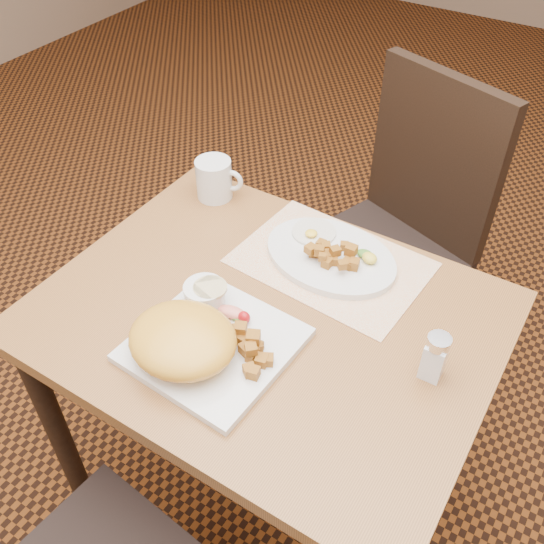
{
  "coord_description": "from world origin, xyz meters",
  "views": [
    {
      "loc": [
        0.46,
        -0.71,
        1.63
      ],
      "look_at": [
        -0.01,
        0.04,
        0.82
      ],
      "focal_mm": 40.0,
      "sensor_mm": 36.0,
      "label": 1
    }
  ],
  "objects": [
    {
      "name": "placemat",
      "position": [
        0.04,
        0.2,
        0.75
      ],
      "size": [
        0.42,
        0.31,
        0.0
      ],
      "primitive_type": "cube",
      "rotation": [
        0.0,
        0.0,
        -0.07
      ],
      "color": "white",
      "rests_on": "table"
    },
    {
      "name": "coffee_mug",
      "position": [
        -0.32,
        0.27,
        0.8
      ],
      "size": [
        0.12,
        0.09,
        0.1
      ],
      "color": "silver",
      "rests_on": "table"
    },
    {
      "name": "home_fries_ov",
      "position": [
        0.05,
        0.19,
        0.78
      ],
      "size": [
        0.12,
        0.1,
        0.04
      ],
      "color": "#AA681B",
      "rests_on": "plate_oval"
    },
    {
      "name": "garnish_sq",
      "position": [
        -0.03,
        -0.06,
        0.78
      ],
      "size": [
        0.08,
        0.04,
        0.03
      ],
      "color": "#387223",
      "rests_on": "plate_square"
    },
    {
      "name": "fried_egg",
      "position": [
        -0.03,
        0.25,
        0.77
      ],
      "size": [
        0.1,
        0.1,
        0.02
      ],
      "color": "white",
      "rests_on": "plate_oval"
    },
    {
      "name": "chair_far",
      "position": [
        0.03,
        0.67,
        0.54
      ],
      "size": [
        0.54,
        0.54,
        0.97
      ],
      "rotation": [
        0.0,
        0.0,
        2.81
      ],
      "color": "black",
      "rests_on": "ground"
    },
    {
      "name": "plate_oval",
      "position": [
        0.03,
        0.21,
        0.76
      ],
      "size": [
        0.33,
        0.26,
        0.02
      ],
      "primitive_type": null,
      "rotation": [
        0.0,
        0.0,
        -0.12
      ],
      "color": "silver",
      "rests_on": "placemat"
    },
    {
      "name": "table",
      "position": [
        0.0,
        0.0,
        0.64
      ],
      "size": [
        0.9,
        0.7,
        0.75
      ],
      "color": "#985F2E",
      "rests_on": "ground"
    },
    {
      "name": "home_fries_sq",
      "position": [
        0.04,
        -0.12,
        0.78
      ],
      "size": [
        0.11,
        0.09,
        0.04
      ],
      "color": "#AA681B",
      "rests_on": "plate_square"
    },
    {
      "name": "hollandaise_mound",
      "position": [
        -0.07,
        -0.18,
        0.8
      ],
      "size": [
        0.21,
        0.18,
        0.08
      ],
      "color": "gold",
      "rests_on": "plate_square"
    },
    {
      "name": "plate_square",
      "position": [
        -0.03,
        -0.13,
        0.76
      ],
      "size": [
        0.29,
        0.29,
        0.02
      ],
      "primitive_type": "cube",
      "rotation": [
        0.0,
        0.0,
        -0.05
      ],
      "color": "silver",
      "rests_on": "table"
    },
    {
      "name": "garnish_ov",
      "position": [
        0.11,
        0.23,
        0.78
      ],
      "size": [
        0.06,
        0.05,
        0.02
      ],
      "color": "#387223",
      "rests_on": "plate_oval"
    },
    {
      "name": "ramekin",
      "position": [
        -0.11,
        -0.06,
        0.79
      ],
      "size": [
        0.09,
        0.08,
        0.05
      ],
      "color": "silver",
      "rests_on": "plate_square"
    },
    {
      "name": "salt_shaker",
      "position": [
        0.34,
        0.03,
        0.8
      ],
      "size": [
        0.04,
        0.04,
        0.1
      ],
      "color": "white",
      "rests_on": "table"
    },
    {
      "name": "ground",
      "position": [
        0.0,
        0.0,
        0.0
      ],
      "size": [
        8.0,
        8.0,
        0.0
      ],
      "primitive_type": "plane",
      "color": "black",
      "rests_on": "ground"
    }
  ]
}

